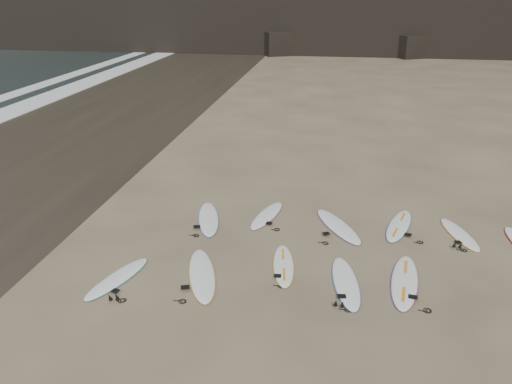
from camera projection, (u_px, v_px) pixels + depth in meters
ground at (294, 273)px, 13.24m from camera, size 240.00×240.00×0.00m
wet_sand at (46, 142)px, 24.27m from camera, size 12.00×200.00×0.01m
surfboard_0 at (118, 278)px, 12.94m from camera, size 1.26×2.36×0.08m
surfboard_1 at (202, 274)px, 13.10m from camera, size 1.48×2.77×0.10m
surfboard_2 at (283, 265)px, 13.55m from camera, size 0.84×2.29×0.08m
surfboard_3 at (346, 282)px, 12.75m from camera, size 0.96×2.58×0.09m
surfboard_4 at (405, 281)px, 12.79m from camera, size 1.04×2.77×0.10m
surfboard_5 at (209, 218)px, 16.24m from camera, size 1.30×2.67×0.09m
surfboard_6 at (267, 215)px, 16.48m from camera, size 1.13×2.39×0.08m
surfboard_7 at (338, 226)px, 15.73m from camera, size 1.82×2.65×0.10m
surfboard_8 at (399, 225)px, 15.77m from camera, size 1.29×2.56×0.09m
surfboard_9 at (460, 234)px, 15.23m from camera, size 1.11×2.30×0.08m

